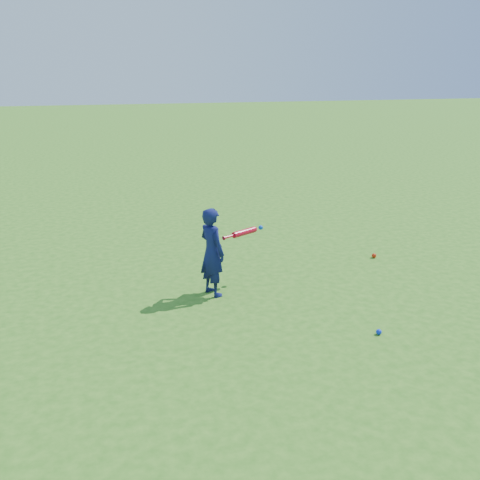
{
  "coord_description": "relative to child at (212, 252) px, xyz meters",
  "views": [
    {
      "loc": [
        -1.07,
        -6.19,
        2.84
      ],
      "look_at": [
        0.77,
        0.39,
        0.64
      ],
      "focal_mm": 40.0,
      "sensor_mm": 36.0,
      "label": 1
    }
  ],
  "objects": [
    {
      "name": "bat_swing",
      "position": [
        0.52,
        0.23,
        0.16
      ],
      "size": [
        0.66,
        0.38,
        0.08
      ],
      "rotation": [
        0.0,
        0.0,
        0.49
      ],
      "color": "red",
      "rests_on": "ground"
    },
    {
      "name": "ground",
      "position": [
        -0.33,
        -0.15,
        -0.58
      ],
      "size": [
        80.0,
        80.0,
        0.0
      ],
      "primitive_type": "plane",
      "color": "#306F1A",
      "rests_on": "ground"
    },
    {
      "name": "ground_ball_blue",
      "position": [
        1.54,
        -1.6,
        -0.55
      ],
      "size": [
        0.06,
        0.06,
        0.06
      ],
      "primitive_type": "sphere",
      "color": "#0D2BDF",
      "rests_on": "ground"
    },
    {
      "name": "ground_ball_red",
      "position": [
        2.75,
        0.69,
        -0.55
      ],
      "size": [
        0.07,
        0.07,
        0.07
      ],
      "primitive_type": "sphere",
      "color": "red",
      "rests_on": "ground"
    },
    {
      "name": "child",
      "position": [
        0.0,
        0.0,
        0.0
      ],
      "size": [
        0.42,
        0.5,
        1.17
      ],
      "primitive_type": "imported",
      "rotation": [
        0.0,
        0.0,
        1.98
      ],
      "color": "#10154C",
      "rests_on": "ground"
    }
  ]
}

